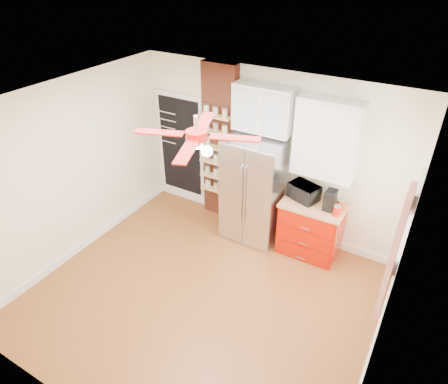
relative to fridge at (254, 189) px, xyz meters
The scene contains 21 objects.
floor 1.85m from the fridge, 88.24° to the right, with size 4.50×4.50×0.00m, color brown.
ceiling 2.45m from the fridge, 88.24° to the right, with size 4.50×4.50×0.00m, color white.
wall_back 0.60m from the fridge, 82.30° to the left, with size 4.50×0.02×2.70m, color #FFF6CD.
wall_front 3.66m from the fridge, 89.21° to the right, with size 4.50×0.02×2.70m, color #FFF6CD.
wall_left 2.78m from the fridge, 143.46° to the right, with size 0.02×4.00×2.70m, color #FFF6CD.
wall_right 2.86m from the fridge, 35.33° to the right, with size 0.02×4.00×2.70m, color #FFF6CD.
chalkboard 1.70m from the fridge, 168.59° to the left, with size 0.95×0.05×1.95m.
brick_pillar 0.97m from the fridge, 160.07° to the left, with size 0.60×0.16×2.70m, color brown.
fridge is the anchor object (origin of this frame).
upper_glass_cabinet 1.29m from the fridge, 90.00° to the left, with size 0.90×0.35×0.70m, color white.
red_cabinet 1.06m from the fridge, ahead, with size 0.94×0.64×0.90m.
upper_shelf_unit 1.41m from the fridge, 12.78° to the left, with size 0.90×0.30×1.15m, color white.
window 2.49m from the fridge, 17.75° to the right, with size 0.04×0.75×1.05m, color white.
curtain 2.63m from the fridge, 29.86° to the right, with size 0.06×0.40×1.55m, color red.
ceiling_fan 2.25m from the fridge, 88.24° to the right, with size 1.40×1.40×0.44m.
toaster_oven 0.79m from the fridge, ahead, with size 0.44×0.30×0.25m, color black.
coffee_maker 1.21m from the fridge, ahead, with size 0.15×0.22×0.30m, color black.
canister_left 1.35m from the fridge, ahead, with size 0.10×0.10×0.15m, color red.
canister_right 1.35m from the fridge, ahead, with size 0.11×0.11×0.14m, color #B7310A.
pantry_jar_oats 1.14m from the fridge, 169.68° to the left, with size 0.08×0.08×0.13m, color beige.
pantry_jar_beans 0.84m from the fridge, 167.33° to the left, with size 0.08×0.08×0.14m, color #9C754F.
Camera 1 is at (2.27, -3.28, 4.16)m, focal length 32.00 mm.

